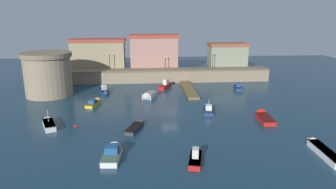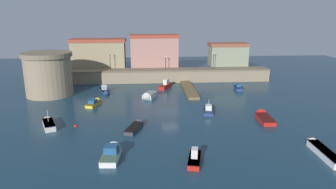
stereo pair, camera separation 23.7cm
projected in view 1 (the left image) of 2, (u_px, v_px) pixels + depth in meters
The scene contains 21 objects.
ground_plane at pixel (170, 112), 48.12m from camera, with size 120.65×120.65×0.00m, color #19384C.
quay_wall at pixel (162, 75), 68.88m from camera, with size 47.80×3.98×2.80m.
old_town_backdrop at pixel (149, 53), 71.51m from camera, with size 40.95×5.08×7.54m.
fortress_tower at pixel (48, 74), 56.90m from camera, with size 9.06×9.06×8.01m.
pier_dock at pixel (189, 89), 61.17m from camera, with size 2.05×13.70×0.70m.
quay_lamp_0 at pixel (110, 59), 67.03m from camera, with size 0.32×0.32×3.74m.
quay_lamp_1 at pixel (165, 60), 68.05m from camera, with size 0.32×0.32×2.96m.
quay_lamp_2 at pixel (213, 58), 68.73m from camera, with size 0.32×0.32×3.64m.
moored_boat_0 at pixel (136, 126), 41.50m from camera, with size 2.82×5.28×1.20m.
moored_boat_1 at pixel (263, 117), 45.04m from camera, with size 2.05×5.58×1.67m.
moored_boat_2 at pixel (149, 96), 55.69m from camera, with size 3.21×4.64×1.64m.
moored_boat_3 at pixel (95, 103), 51.91m from camera, with size 2.48×4.60×1.41m.
moored_boat_4 at pixel (196, 156), 32.54m from camera, with size 2.16×4.76×1.83m.
moored_boat_5 at pixel (105, 91), 59.16m from camera, with size 2.68×5.05×2.89m.
moored_boat_6 at pixel (321, 149), 34.19m from camera, with size 1.56×7.36×1.20m.
moored_boat_7 at pixel (48, 123), 42.19m from camera, with size 3.16×5.17×2.68m.
moored_boat_8 at pixel (238, 87), 62.45m from camera, with size 1.79×4.23×1.48m.
moored_boat_9 at pixel (166, 85), 63.59m from camera, with size 3.41×5.12×1.98m.
moored_boat_10 at pixel (209, 109), 48.68m from camera, with size 2.43×5.07×2.64m.
moored_boat_11 at pixel (113, 152), 33.49m from camera, with size 2.06×5.29×1.92m.
mooring_buoy_0 at pixel (76, 126), 42.16m from camera, with size 0.48×0.48×0.48m, color red.
Camera 1 is at (-3.79, -45.57, 15.24)m, focal length 32.97 mm.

